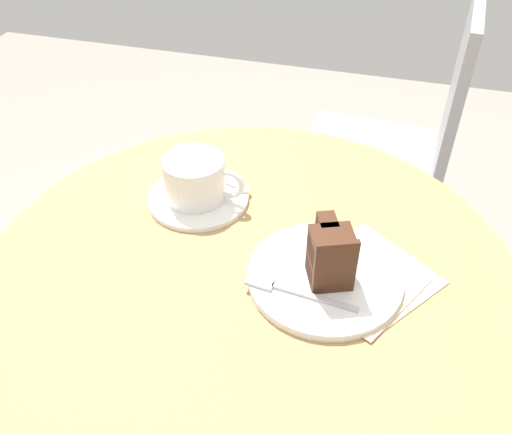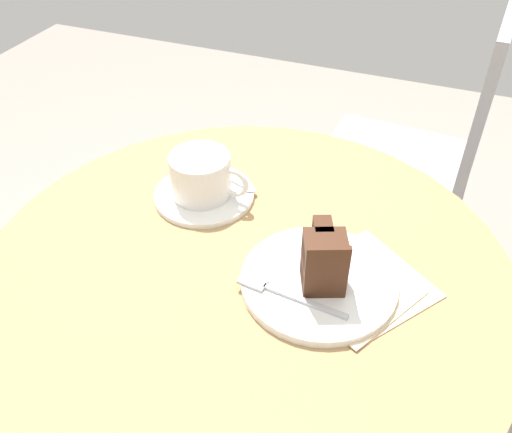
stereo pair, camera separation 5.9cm
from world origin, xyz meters
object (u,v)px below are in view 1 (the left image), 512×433
cake_plate (324,277)px  cafe_chair (407,139)px  fork (288,289)px  cake_slice (330,255)px  napkin (362,278)px  saucer (198,198)px  coffee_cup (196,178)px  teaspoon (229,184)px

cake_plate → cafe_chair: cafe_chair is taller
fork → cafe_chair: cafe_chair is taller
cake_slice → napkin: size_ratio=0.38×
saucer → napkin: saucer is taller
coffee_cup → cafe_chair: 0.73m
cake_plate → saucer: bearing=152.2°
teaspoon → cake_plate: size_ratio=0.51×
napkin → saucer: bearing=159.4°
teaspoon → cake_plate: bearing=-23.0°
teaspoon → cake_slice: size_ratio=1.25×
cake_plate → fork: bearing=-134.0°
cake_slice → cafe_chair: size_ratio=0.10×
fork → cake_plate: bearing=-128.0°
cake_plate → fork: size_ratio=1.39×
saucer → coffee_cup: coffee_cup is taller
cake_plate → cafe_chair: 0.76m
teaspoon → cake_slice: (0.20, -0.17, 0.04)m
coffee_cup → teaspoon: (0.04, 0.04, -0.04)m
cake_plate → cafe_chair: (0.10, 0.72, -0.19)m
saucer → teaspoon: (0.04, 0.04, 0.01)m
cafe_chair → fork: bearing=-6.8°
cake_slice → cafe_chair: cafe_chair is taller
coffee_cup → cake_slice: size_ratio=1.52×
napkin → fork: bearing=-147.2°
cake_plate → fork: fork is taller
fork → cafe_chair: 0.81m
cafe_chair → coffee_cup: bearing=-25.3°
napkin → cake_plate: bearing=-162.4°
cake_plate → cake_slice: 0.05m
coffee_cup → cafe_chair: (0.33, 0.60, -0.23)m
saucer → cake_slice: bearing=-27.8°
coffee_cup → fork: (0.19, -0.16, -0.03)m
fork → saucer: bearing=-35.3°
cake_slice → cafe_chair: (0.09, 0.73, -0.24)m
coffee_cup → cafe_chair: cafe_chair is taller
teaspoon → napkin: (0.24, -0.15, -0.01)m
coffee_cup → cake_plate: 0.27m
fork → cafe_chair: size_ratio=0.18×
saucer → fork: 0.25m
saucer → cake_plate: bearing=-27.8°
coffee_cup → teaspoon: bearing=48.0°
coffee_cup → saucer: bearing=65.9°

